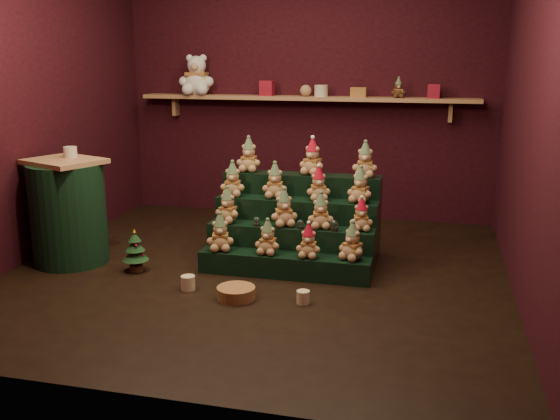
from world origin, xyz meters
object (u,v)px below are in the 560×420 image
(snow_globe_c, at_px, (334,225))
(brown_bear, at_px, (398,88))
(mug_left, at_px, (188,283))
(snow_globe_b, at_px, (300,224))
(mug_right, at_px, (303,297))
(snow_globe_a, at_px, (257,221))
(mini_christmas_tree, at_px, (135,251))
(white_bear, at_px, (197,70))
(riser_tier_front, at_px, (284,265))
(wicker_basket, at_px, (236,293))
(side_table, at_px, (68,212))

(snow_globe_c, bearing_deg, brown_bear, 78.15)
(mug_left, xyz_separation_m, brown_bear, (1.37, 2.34, 1.37))
(snow_globe_b, relative_size, brown_bear, 0.38)
(mug_right, bearing_deg, snow_globe_a, 128.20)
(mini_christmas_tree, relative_size, white_bear, 0.67)
(riser_tier_front, relative_size, mini_christmas_tree, 3.84)
(mug_right, bearing_deg, riser_tier_front, 116.84)
(riser_tier_front, xyz_separation_m, brown_bear, (0.73, 1.87, 1.33))
(snow_globe_a, relative_size, wicker_basket, 0.27)
(mug_right, bearing_deg, white_bear, 125.33)
(snow_globe_b, relative_size, mug_right, 0.81)
(snow_globe_c, relative_size, side_table, 0.10)
(mug_left, bearing_deg, wicker_basket, -11.73)
(snow_globe_c, distance_m, white_bear, 2.76)
(snow_globe_c, bearing_deg, wicker_basket, -130.05)
(side_table, xyz_separation_m, mug_left, (1.23, -0.38, -0.39))
(snow_globe_a, distance_m, mug_left, 0.81)
(snow_globe_a, height_order, side_table, side_table)
(wicker_basket, height_order, brown_bear, brown_bear)
(riser_tier_front, relative_size, snow_globe_b, 18.31)
(side_table, height_order, wicker_basket, side_table)
(mug_right, bearing_deg, mug_left, 176.44)
(mug_left, xyz_separation_m, white_bear, (-0.80, 2.34, 1.54))
(snow_globe_b, xyz_separation_m, white_bear, (-1.53, 1.71, 1.19))
(snow_globe_b, distance_m, mug_left, 1.03)
(mini_christmas_tree, bearing_deg, mug_right, -13.21)
(mug_left, distance_m, wicker_basket, 0.42)
(snow_globe_c, relative_size, brown_bear, 0.46)
(mini_christmas_tree, xyz_separation_m, mug_right, (1.48, -0.35, -0.13))
(snow_globe_c, relative_size, wicker_basket, 0.33)
(snow_globe_b, relative_size, wicker_basket, 0.27)
(riser_tier_front, xyz_separation_m, snow_globe_a, (-0.27, 0.16, 0.31))
(snow_globe_a, distance_m, wicker_basket, 0.80)
(snow_globe_c, distance_m, wicker_basket, 1.01)
(mug_right, bearing_deg, brown_bear, 79.00)
(mini_christmas_tree, relative_size, mug_left, 3.35)
(snow_globe_a, height_order, mini_christmas_tree, snow_globe_a)
(wicker_basket, bearing_deg, brown_bear, 68.38)
(wicker_basket, bearing_deg, snow_globe_b, 65.61)
(side_table, bearing_deg, snow_globe_c, 28.36)
(mini_christmas_tree, height_order, wicker_basket, mini_christmas_tree)
(mini_christmas_tree, bearing_deg, brown_bear, 46.45)
(snow_globe_a, xyz_separation_m, snow_globe_c, (0.65, 0.00, 0.01))
(snow_globe_c, relative_size, mini_christmas_tree, 0.25)
(riser_tier_front, height_order, side_table, side_table)
(snow_globe_c, xyz_separation_m, side_table, (-2.24, -0.25, 0.04))
(mug_right, height_order, wicker_basket, mug_right)
(riser_tier_front, height_order, mini_christmas_tree, mini_christmas_tree)
(mug_left, relative_size, wicker_basket, 0.38)
(mini_christmas_tree, relative_size, brown_bear, 1.82)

